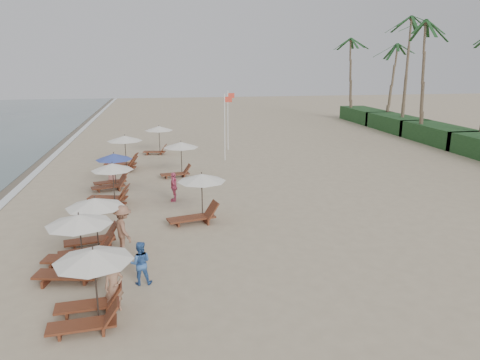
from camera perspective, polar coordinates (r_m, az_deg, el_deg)
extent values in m
plane|color=tan|center=(16.24, 1.29, -11.30)|extent=(160.00, 160.00, 0.00)
cube|color=white|center=(26.60, -27.96, -2.51)|extent=(0.50, 140.00, 0.02)
cube|color=#193D1C|center=(44.49, 24.03, 5.36)|extent=(3.20, 8.00, 1.60)
cube|color=#193D1C|center=(50.79, 19.32, 6.84)|extent=(3.20, 8.00, 1.60)
cube|color=#193D1C|center=(57.38, 15.66, 7.95)|extent=(3.20, 8.00, 1.60)
cylinder|color=brown|center=(44.58, 22.80, 11.34)|extent=(0.36, 0.36, 10.60)
cylinder|color=brown|center=(49.46, 20.45, 12.27)|extent=(0.36, 0.36, 11.40)
cylinder|color=brown|center=(54.48, 18.37, 11.33)|extent=(0.36, 0.36, 9.00)
cylinder|color=brown|center=(58.32, 14.35, 12.19)|extent=(0.36, 0.36, 9.80)
cylinder|color=black|center=(13.43, -17.89, -12.90)|extent=(0.05, 0.05, 2.14)
cone|color=white|center=(13.02, -18.23, -9.11)|extent=(2.20, 2.20, 0.35)
cylinder|color=black|center=(16.44, -19.59, -7.88)|extent=(0.05, 0.05, 2.09)
cone|color=white|center=(16.12, -19.88, -4.77)|extent=(2.25, 2.25, 0.35)
cylinder|color=black|center=(18.11, -17.81, -5.61)|extent=(0.05, 0.05, 2.10)
cone|color=white|center=(17.81, -18.05, -2.75)|extent=(2.20, 2.20, 0.35)
cylinder|color=black|center=(23.60, -15.83, -0.66)|extent=(0.05, 0.05, 2.15)
cone|color=white|center=(23.37, -16.00, 1.64)|extent=(2.11, 2.11, 0.35)
cylinder|color=black|center=(26.90, -15.68, 1.05)|extent=(0.05, 0.05, 1.98)
cone|color=#3649A0|center=(26.71, -15.81, 2.90)|extent=(2.10, 2.10, 0.35)
cylinder|color=black|center=(31.41, -14.40, 3.33)|extent=(0.05, 0.05, 2.26)
cone|color=white|center=(31.23, -14.52, 5.18)|extent=(2.36, 2.36, 0.35)
cylinder|color=black|center=(20.68, -4.86, -2.30)|extent=(0.05, 0.05, 2.15)
cone|color=white|center=(20.42, -4.92, 0.31)|extent=(2.24, 2.24, 0.35)
cylinder|color=black|center=(28.92, -7.48, 2.59)|extent=(0.05, 0.05, 2.15)
cone|color=white|center=(28.73, -7.55, 4.49)|extent=(2.24, 2.24, 0.35)
cylinder|color=black|center=(36.41, -10.25, 5.00)|extent=(0.05, 0.05, 2.15)
cone|color=white|center=(36.26, -10.32, 6.52)|extent=(2.24, 2.24, 0.35)
imported|color=#A27458|center=(13.97, -15.78, -12.95)|extent=(0.65, 0.51, 1.55)
imported|color=#3864A8|center=(15.31, -12.62, -10.30)|extent=(0.74, 0.58, 1.49)
imported|color=#93634A|center=(17.79, -14.68, -6.09)|extent=(1.12, 1.40, 1.89)
imported|color=#D55579|center=(23.79, -8.44, -0.85)|extent=(0.50, 0.96, 1.57)
imported|color=tan|center=(28.16, -16.03, 1.12)|extent=(0.85, 0.86, 1.50)
cylinder|color=silver|center=(33.12, -1.97, 6.69)|extent=(0.08, 0.08, 4.91)
cube|color=red|center=(32.93, -1.51, 10.25)|extent=(0.55, 0.02, 0.40)
cylinder|color=silver|center=(37.14, -1.56, 7.57)|extent=(0.08, 0.08, 4.90)
cube|color=red|center=(36.98, -1.15, 10.73)|extent=(0.55, 0.02, 0.40)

